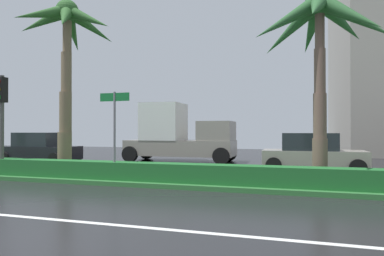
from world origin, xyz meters
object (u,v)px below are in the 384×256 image
at_px(palm_tree_centre_left, 321,29).
at_px(street_name_sign, 115,123).
at_px(box_truck_lead, 179,135).
at_px(car_in_traffic_second, 312,153).
at_px(car_in_traffic_leading, 40,149).
at_px(palm_tree_mid_left, 67,39).
at_px(traffic_signal_median_left, 1,106).

relative_size(palm_tree_centre_left, street_name_sign, 2.09).
height_order(box_truck_lead, car_in_traffic_second, box_truck_lead).
height_order(palm_tree_centre_left, car_in_traffic_leading, palm_tree_centre_left).
height_order(palm_tree_mid_left, street_name_sign, palm_tree_mid_left).
xyz_separation_m(traffic_signal_median_left, box_truck_lead, (4.19, 8.72, -1.21)).
distance_m(traffic_signal_median_left, street_name_sign, 4.87).
bearing_deg(box_truck_lead, palm_tree_mid_left, -107.54).
height_order(traffic_signal_median_left, car_in_traffic_leading, traffic_signal_median_left).
distance_m(palm_tree_mid_left, traffic_signal_median_left, 3.65).
relative_size(palm_tree_centre_left, car_in_traffic_leading, 1.46).
bearing_deg(box_truck_lead, traffic_signal_median_left, -115.69).
distance_m(box_truck_lead, car_in_traffic_second, 7.96).
bearing_deg(box_truck_lead, palm_tree_centre_left, -45.65).
bearing_deg(car_in_traffic_leading, palm_tree_mid_left, -40.18).
xyz_separation_m(traffic_signal_median_left, street_name_sign, (4.82, 0.02, -0.68)).
xyz_separation_m(palm_tree_centre_left, car_in_traffic_leading, (-14.43, 4.20, -4.25)).
bearing_deg(palm_tree_mid_left, street_name_sign, -24.93).
bearing_deg(car_in_traffic_leading, car_in_traffic_second, 0.46).
relative_size(palm_tree_centre_left, box_truck_lead, 0.98).
bearing_deg(palm_tree_mid_left, traffic_signal_median_left, -143.55).
height_order(traffic_signal_median_left, car_in_traffic_second, traffic_signal_median_left).
relative_size(palm_tree_centre_left, traffic_signal_median_left, 1.65).
bearing_deg(traffic_signal_median_left, car_in_traffic_second, 25.84).
bearing_deg(car_in_traffic_leading, palm_tree_centre_left, -16.23).
xyz_separation_m(palm_tree_mid_left, palm_tree_centre_left, (9.63, -0.15, -0.48)).
xyz_separation_m(box_truck_lead, car_in_traffic_second, (7.27, -3.17, -0.72)).
relative_size(palm_tree_mid_left, traffic_signal_median_left, 1.85).
xyz_separation_m(traffic_signal_median_left, car_in_traffic_second, (11.46, 5.55, -1.93)).
height_order(palm_tree_centre_left, traffic_signal_median_left, palm_tree_centre_left).
relative_size(traffic_signal_median_left, car_in_traffic_leading, 0.88).
xyz_separation_m(car_in_traffic_leading, box_truck_lead, (7.12, 3.28, 0.72)).
bearing_deg(street_name_sign, box_truck_lead, 94.11).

